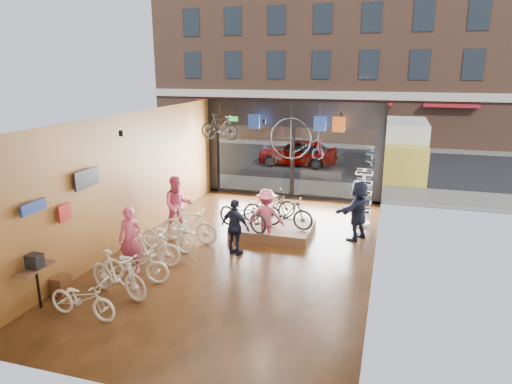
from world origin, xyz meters
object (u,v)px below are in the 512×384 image
at_px(street_car, 298,152).
at_px(floor_bike_0, 83,299).
at_px(floor_bike_2, 135,265).
at_px(display_bike_mid, 287,212).
at_px(display_bike_right, 270,206).
at_px(customer_2, 235,227).
at_px(floor_bike_3, 149,248).
at_px(penny_farthing, 299,140).
at_px(sunglasses_rack, 363,197).
at_px(display_platform, 273,229).
at_px(customer_5, 358,210).
at_px(box_truck, 403,150).
at_px(customer_0, 131,240).
at_px(hung_bike, 220,127).
at_px(floor_bike_4, 167,236).
at_px(floor_bike_5, 189,225).
at_px(customer_3, 266,216).
at_px(floor_bike_1, 118,274).
at_px(display_bike_left, 243,214).
at_px(customer_1, 178,205).

bearing_deg(street_car, floor_bike_0, -4.06).
bearing_deg(floor_bike_2, display_bike_mid, -44.86).
bearing_deg(display_bike_right, customer_2, 137.66).
bearing_deg(floor_bike_3, penny_farthing, -32.30).
xyz_separation_m(street_car, sunglasses_rack, (3.95, -8.73, 0.23)).
bearing_deg(display_platform, customer_5, 7.50).
relative_size(box_truck, sunglasses_rack, 3.43).
xyz_separation_m(box_truck, customer_0, (-6.63, -13.06, -0.41)).
distance_m(display_platform, display_bike_mid, 0.81).
bearing_deg(display_bike_mid, hung_bike, 58.38).
height_order(display_bike_right, customer_5, customer_5).
bearing_deg(display_bike_mid, display_bike_right, 58.33).
bearing_deg(floor_bike_4, penny_farthing, -22.67).
bearing_deg(street_car, floor_bike_5, -4.01).
height_order(display_bike_right, customer_3, customer_3).
relative_size(floor_bike_2, customer_2, 1.07).
xyz_separation_m(sunglasses_rack, penny_farthing, (-2.44, 1.46, 1.56)).
bearing_deg(floor_bike_1, customer_5, -28.03).
bearing_deg(customer_0, customer_2, 32.16).
xyz_separation_m(display_bike_mid, sunglasses_rack, (2.11, 1.83, 0.14)).
relative_size(box_truck, customer_0, 3.76).
relative_size(display_bike_right, customer_2, 1.11).
bearing_deg(penny_farthing, floor_bike_2, -108.90).
bearing_deg(display_bike_left, floor_bike_3, 169.25).
distance_m(floor_bike_1, floor_bike_5, 3.48).
distance_m(customer_3, penny_farthing, 4.22).
height_order(floor_bike_4, display_bike_left, display_bike_left).
xyz_separation_m(floor_bike_5, display_platform, (2.21, 1.38, -0.38)).
xyz_separation_m(display_platform, customer_2, (-0.60, -1.83, 0.65)).
distance_m(floor_bike_1, display_bike_left, 4.52).
relative_size(floor_bike_3, floor_bike_4, 0.99).
relative_size(floor_bike_4, floor_bike_5, 0.95).
relative_size(customer_5, hung_bike, 1.16).
xyz_separation_m(floor_bike_0, sunglasses_rack, (5.11, 7.58, 0.52)).
bearing_deg(floor_bike_3, street_car, -14.54).
bearing_deg(floor_bike_4, customer_5, -59.95).
xyz_separation_m(box_truck, customer_1, (-6.72, -10.22, -0.35)).
distance_m(street_car, customer_1, 11.32).
xyz_separation_m(street_car, customer_5, (3.91, -10.09, 0.21)).
bearing_deg(customer_5, display_bike_right, -64.59).
xyz_separation_m(display_bike_left, display_bike_right, (0.54, 1.11, -0.02)).
bearing_deg(floor_bike_3, display_bike_mid, -53.80).
height_order(street_car, display_bike_left, street_car).
bearing_deg(sunglasses_rack, penny_farthing, 141.52).
relative_size(box_truck, display_bike_right, 3.64).
distance_m(street_car, display_bike_left, 11.06).
bearing_deg(floor_bike_4, display_bike_right, -36.96).
bearing_deg(floor_bike_0, display_platform, -20.61).
bearing_deg(customer_3, floor_bike_1, 52.24).
xyz_separation_m(floor_bike_4, display_bike_mid, (2.99, 2.01, 0.36)).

